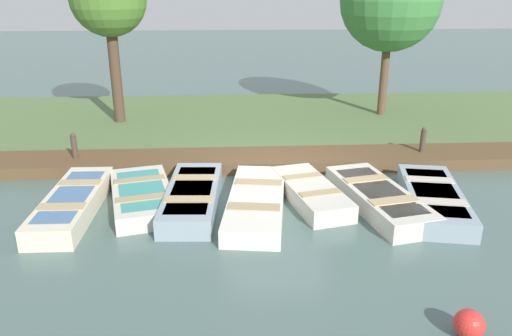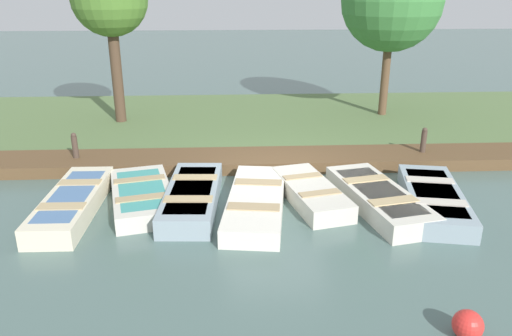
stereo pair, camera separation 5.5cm
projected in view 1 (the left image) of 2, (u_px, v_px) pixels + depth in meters
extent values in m
plane|color=#4C6660|center=(277.00, 182.00, 12.07)|extent=(80.00, 80.00, 0.00)
cube|color=#567042|center=(263.00, 123.00, 16.71)|extent=(8.00, 24.00, 0.20)
cube|color=brown|center=(273.00, 160.00, 13.08)|extent=(1.41, 23.17, 0.30)
cube|color=beige|center=(72.00, 204.00, 10.37)|extent=(3.27, 1.02, 0.42)
cube|color=#4C709E|center=(71.00, 195.00, 10.30)|extent=(2.68, 0.80, 0.03)
cube|color=tan|center=(61.00, 207.00, 9.71)|extent=(0.34, 0.90, 0.03)
cube|color=tan|center=(80.00, 183.00, 10.87)|extent=(0.34, 0.90, 0.03)
cube|color=beige|center=(142.00, 196.00, 10.79)|extent=(2.98, 1.85, 0.36)
cube|color=teal|center=(142.00, 189.00, 10.73)|extent=(2.43, 1.47, 0.03)
cube|color=tan|center=(144.00, 198.00, 10.25)|extent=(0.54, 1.16, 0.03)
cube|color=tan|center=(139.00, 179.00, 11.19)|extent=(0.54, 1.16, 0.03)
cube|color=#8C9EA8|center=(192.00, 197.00, 10.68)|extent=(3.19, 1.23, 0.42)
cube|color=#4C709E|center=(192.00, 189.00, 10.61)|extent=(2.61, 0.97, 0.03)
cube|color=tan|center=(188.00, 199.00, 10.04)|extent=(0.37, 0.99, 0.03)
cube|color=tan|center=(195.00, 177.00, 11.16)|extent=(0.37, 0.99, 0.03)
cube|color=silver|center=(256.00, 202.00, 10.49)|extent=(3.51, 1.55, 0.37)
cube|color=#4C709E|center=(256.00, 195.00, 10.43)|extent=(2.87, 1.23, 0.03)
cube|color=tan|center=(254.00, 207.00, 9.82)|extent=(0.47, 1.07, 0.03)
cube|color=tan|center=(258.00, 182.00, 11.02)|extent=(0.47, 1.07, 0.03)
cube|color=beige|center=(311.00, 193.00, 10.95)|extent=(2.78, 1.54, 0.39)
cube|color=#6B7F51|center=(311.00, 185.00, 10.88)|extent=(2.27, 1.22, 0.03)
cube|color=tan|center=(320.00, 193.00, 10.43)|extent=(0.46, 0.92, 0.03)
cube|color=tan|center=(303.00, 176.00, 11.32)|extent=(0.46, 0.92, 0.03)
cube|color=beige|center=(378.00, 198.00, 10.64)|extent=(3.34, 1.72, 0.41)
cube|color=#4C709E|center=(379.00, 190.00, 10.57)|extent=(2.73, 1.37, 0.03)
cube|color=tan|center=(394.00, 200.00, 10.02)|extent=(0.52, 1.05, 0.03)
cube|color=tan|center=(366.00, 179.00, 11.11)|extent=(0.52, 1.05, 0.03)
cube|color=#8C9EA8|center=(434.00, 199.00, 10.63)|extent=(3.32, 1.70, 0.39)
cube|color=#4C709E|center=(435.00, 191.00, 10.56)|extent=(2.71, 1.35, 0.03)
cube|color=beige|center=(441.00, 202.00, 10.00)|extent=(0.51, 1.06, 0.03)
cube|color=beige|center=(430.00, 180.00, 11.11)|extent=(0.51, 1.06, 0.03)
cylinder|color=#47382D|center=(75.00, 153.00, 12.73)|extent=(0.14, 0.14, 0.88)
sphere|color=#47382D|center=(73.00, 135.00, 12.57)|extent=(0.13, 0.13, 0.13)
cylinder|color=#47382D|center=(422.00, 147.00, 13.22)|extent=(0.14, 0.14, 0.88)
sphere|color=#47382D|center=(424.00, 130.00, 13.05)|extent=(0.13, 0.13, 0.13)
sphere|color=red|center=(469.00, 324.00, 6.73)|extent=(0.42, 0.42, 0.42)
cylinder|color=#4C3828|center=(116.00, 75.00, 15.97)|extent=(0.34, 0.34, 3.44)
cylinder|color=brown|center=(384.00, 76.00, 16.93)|extent=(0.28, 0.28, 3.07)
sphere|color=#3D7F3D|center=(391.00, 0.00, 16.08)|extent=(3.27, 3.27, 3.27)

